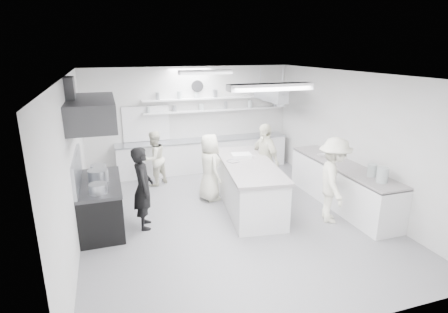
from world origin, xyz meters
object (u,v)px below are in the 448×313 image
object	(u,v)px
prep_island	(248,186)
cook_stove	(143,188)
back_counter	(204,155)
right_counter	(341,185)
cook_back	(154,159)
stove	(101,206)

from	to	relation	value
prep_island	cook_stove	world-z (taller)	cook_stove
cook_stove	prep_island	bearing A→B (deg)	-80.08
back_counter	cook_stove	distance (m)	3.75
right_counter	cook_back	xyz separation A→B (m)	(-3.91, 2.62, 0.25)
stove	prep_island	bearing A→B (deg)	-1.04
stove	back_counter	bearing A→B (deg)	43.99
back_counter	right_counter	size ratio (longest dim) A/B	1.52
prep_island	stove	bearing A→B (deg)	-173.11
right_counter	prep_island	distance (m)	2.15
stove	cook_stove	xyz separation A→B (m)	(0.82, -0.29, 0.39)
right_counter	prep_island	xyz separation A→B (m)	(-2.08, 0.54, 0.03)
stove	cook_back	xyz separation A→B (m)	(1.34, 2.02, 0.27)
back_counter	prep_island	bearing A→B (deg)	-84.69
right_counter	cook_back	world-z (taller)	cook_back
cook_stove	stove	bearing A→B (deg)	74.55
stove	cook_stove	world-z (taller)	cook_stove
right_counter	prep_island	world-z (taller)	prep_island
cook_stove	cook_back	bearing A→B (deg)	-8.51
stove	prep_island	size ratio (longest dim) A/B	0.66
back_counter	cook_back	size ratio (longest dim) A/B	3.45
stove	cook_back	size ratio (longest dim) A/B	1.24
stove	prep_island	xyz separation A→B (m)	(3.17, -0.06, 0.05)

